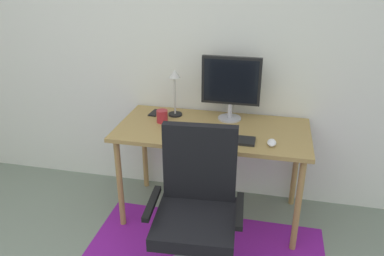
{
  "coord_description": "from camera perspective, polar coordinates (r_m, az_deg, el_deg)",
  "views": [
    {
      "loc": [
        0.9,
        -0.74,
        1.9
      ],
      "look_at": [
        0.39,
        1.54,
        0.86
      ],
      "focal_mm": 35.54,
      "sensor_mm": 36.0,
      "label": 1
    }
  ],
  "objects": [
    {
      "name": "wall_back",
      "position": [
        3.14,
        -4.54,
        12.86
      ],
      "size": [
        6.0,
        0.1,
        2.6
      ],
      "primitive_type": "cube",
      "color": "silver",
      "rests_on": "ground"
    },
    {
      "name": "office_chair",
      "position": [
        2.36,
        0.65,
        -14.71
      ],
      "size": [
        0.57,
        0.55,
        1.04
      ],
      "rotation": [
        0.0,
        0.0,
        0.08
      ],
      "color": "slate",
      "rests_on": "ground"
    },
    {
      "name": "desk",
      "position": [
        2.84,
        3.07,
        -1.44
      ],
      "size": [
        1.41,
        0.69,
        0.76
      ],
      "color": "#A08145",
      "rests_on": "ground"
    },
    {
      "name": "cell_phone",
      "position": [
        3.08,
        -5.55,
        2.28
      ],
      "size": [
        0.08,
        0.15,
        0.01
      ],
      "primitive_type": "cube",
      "rotation": [
        0.0,
        0.0,
        -0.12
      ],
      "color": "black",
      "rests_on": "desk"
    },
    {
      "name": "monitor",
      "position": [
        2.88,
        5.87,
        6.64
      ],
      "size": [
        0.44,
        0.18,
        0.49
      ],
      "color": "#B2B2B7",
      "rests_on": "desk"
    },
    {
      "name": "coffee_cup",
      "position": [
        2.9,
        -4.5,
        1.77
      ],
      "size": [
        0.09,
        0.09,
        0.1
      ],
      "primitive_type": "cylinder",
      "color": "#A5232C",
      "rests_on": "desk"
    },
    {
      "name": "keyboard",
      "position": [
        2.62,
        4.79,
        -1.63
      ],
      "size": [
        0.43,
        0.13,
        0.02
      ],
      "primitive_type": "cube",
      "color": "black",
      "rests_on": "desk"
    },
    {
      "name": "computer_mouse",
      "position": [
        2.6,
        11.88,
        -2.16
      ],
      "size": [
        0.06,
        0.1,
        0.03
      ],
      "primitive_type": "ellipsoid",
      "color": "white",
      "rests_on": "desk"
    },
    {
      "name": "desk_lamp",
      "position": [
        2.95,
        -2.62,
        6.33
      ],
      "size": [
        0.11,
        0.11,
        0.37
      ],
      "color": "black",
      "rests_on": "desk"
    }
  ]
}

